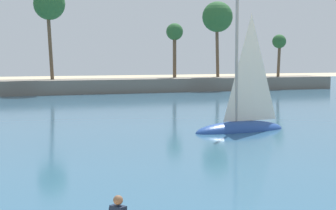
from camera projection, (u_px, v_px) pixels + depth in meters
sailboat_near_shore at (242, 118)px, 33.80m from camera, size 6.35×2.42×9.00m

